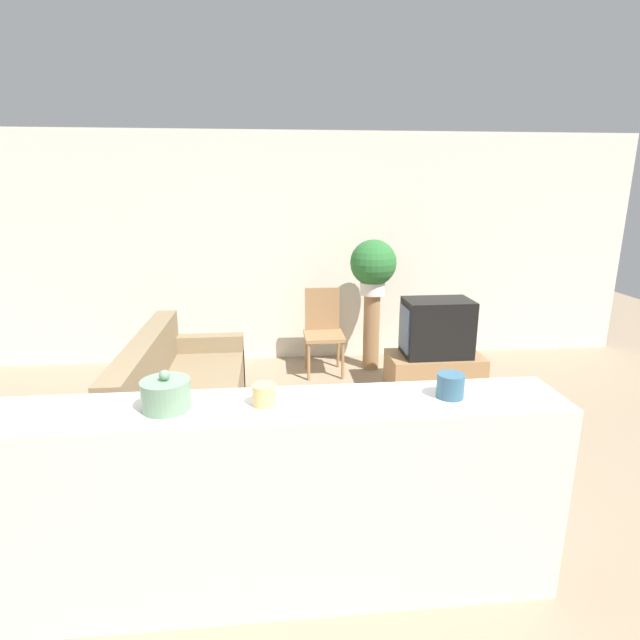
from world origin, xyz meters
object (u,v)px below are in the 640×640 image
Objects in this scene: couch at (182,401)px; decorative_bowl at (166,394)px; potted_plant at (373,265)px; wooden_chair at (323,327)px; television at (436,328)px.

couch is 2.06m from decorative_bowl.
potted_plant is 2.72× the size of decorative_bowl.
wooden_chair is at bearing 71.31° from decorative_bowl.
television is (2.44, 0.61, 0.41)m from couch.
potted_plant reaches higher than couch.
television is 2.94× the size of decorative_bowl.
television is at bearing -34.79° from wooden_chair.
couch is 3.24× the size of potted_plant.
potted_plant reaches higher than decorative_bowl.
wooden_chair is 1.54× the size of potted_plant.
decorative_bowl reaches higher than television.
television is 3.30m from decorative_bowl.
potted_plant reaches higher than television.
potted_plant is (0.57, 0.06, 0.70)m from wooden_chair.
wooden_chair reaches higher than couch.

